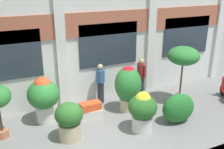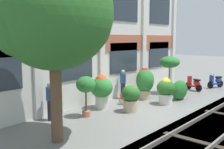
{
  "view_description": "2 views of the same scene",
  "coord_description": "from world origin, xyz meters",
  "px_view_note": "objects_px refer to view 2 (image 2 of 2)",
  "views": [
    {
      "loc": [
        -2.23,
        -6.38,
        4.73
      ],
      "look_at": [
        1.43,
        1.43,
        1.53
      ],
      "focal_mm": 42.0,
      "sensor_mm": 36.0,
      "label": 1
    },
    {
      "loc": [
        -9.88,
        -6.56,
        3.37
      ],
      "look_at": [
        -1.05,
        1.12,
        1.73
      ],
      "focal_mm": 42.0,
      "sensor_mm": 36.0,
      "label": 2
    }
  ],
  "objects_px": {
    "broadleaf_tree": "(54,16)",
    "resident_near_plants": "(123,83)",
    "potted_plant_low_pan": "(86,86)",
    "potted_plant_ribbed_drum": "(166,90)",
    "topiary_hedge": "(180,90)",
    "potted_plant_square_trough": "(127,98)",
    "resident_watching_tracks": "(143,79)",
    "scooter_near_curb": "(194,84)",
    "potted_plant_terracotta_small": "(170,63)",
    "scooter_second_parked": "(216,81)",
    "potted_plant_fluted_column": "(101,89)",
    "potted_plant_stone_basin": "(131,97)",
    "resident_by_doorway": "(50,100)",
    "potted_plant_glazed_jar": "(145,81)"
  },
  "relations": [
    {
      "from": "potted_plant_stone_basin",
      "to": "resident_watching_tracks",
      "type": "height_order",
      "value": "resident_watching_tracks"
    },
    {
      "from": "broadleaf_tree",
      "to": "resident_by_doorway",
      "type": "distance_m",
      "value": 3.95
    },
    {
      "from": "potted_plant_terracotta_small",
      "to": "resident_watching_tracks",
      "type": "distance_m",
      "value": 1.87
    },
    {
      "from": "potted_plant_terracotta_small",
      "to": "topiary_hedge",
      "type": "distance_m",
      "value": 2.13
    },
    {
      "from": "broadleaf_tree",
      "to": "potted_plant_stone_basin",
      "type": "distance_m",
      "value": 5.55
    },
    {
      "from": "potted_plant_glazed_jar",
      "to": "potted_plant_low_pan",
      "type": "bearing_deg",
      "value": 179.29
    },
    {
      "from": "potted_plant_glazed_jar",
      "to": "potted_plant_fluted_column",
      "type": "bearing_deg",
      "value": 170.73
    },
    {
      "from": "potted_plant_glazed_jar",
      "to": "scooter_near_curb",
      "type": "relative_size",
      "value": 1.33
    },
    {
      "from": "potted_plant_terracotta_small",
      "to": "potted_plant_square_trough",
      "type": "relative_size",
      "value": 2.66
    },
    {
      "from": "potted_plant_ribbed_drum",
      "to": "resident_near_plants",
      "type": "bearing_deg",
      "value": 100.03
    },
    {
      "from": "potted_plant_ribbed_drum",
      "to": "topiary_hedge",
      "type": "height_order",
      "value": "potted_plant_ribbed_drum"
    },
    {
      "from": "potted_plant_stone_basin",
      "to": "resident_near_plants",
      "type": "xyz_separation_m",
      "value": [
        1.84,
        1.94,
        0.2
      ]
    },
    {
      "from": "potted_plant_square_trough",
      "to": "topiary_hedge",
      "type": "bearing_deg",
      "value": -31.55
    },
    {
      "from": "resident_watching_tracks",
      "to": "resident_near_plants",
      "type": "relative_size",
      "value": 1.02
    },
    {
      "from": "broadleaf_tree",
      "to": "potted_plant_square_trough",
      "type": "xyz_separation_m",
      "value": [
        5.46,
        1.31,
        -3.78
      ]
    },
    {
      "from": "potted_plant_square_trough",
      "to": "resident_watching_tracks",
      "type": "bearing_deg",
      "value": 16.28
    },
    {
      "from": "broadleaf_tree",
      "to": "potted_plant_stone_basin",
      "type": "relative_size",
      "value": 4.88
    },
    {
      "from": "resident_by_doorway",
      "to": "topiary_hedge",
      "type": "height_order",
      "value": "resident_by_doorway"
    },
    {
      "from": "potted_plant_low_pan",
      "to": "resident_near_plants",
      "type": "distance_m",
      "value": 3.89
    },
    {
      "from": "potted_plant_fluted_column",
      "to": "resident_watching_tracks",
      "type": "height_order",
      "value": "resident_watching_tracks"
    },
    {
      "from": "potted_plant_stone_basin",
      "to": "scooter_second_parked",
      "type": "distance_m",
      "value": 8.52
    },
    {
      "from": "potted_plant_fluted_column",
      "to": "scooter_near_curb",
      "type": "relative_size",
      "value": 1.25
    },
    {
      "from": "broadleaf_tree",
      "to": "scooter_second_parked",
      "type": "relative_size",
      "value": 4.59
    },
    {
      "from": "topiary_hedge",
      "to": "resident_by_doorway",
      "type": "bearing_deg",
      "value": 161.51
    },
    {
      "from": "potted_plant_square_trough",
      "to": "scooter_second_parked",
      "type": "relative_size",
      "value": 0.66
    },
    {
      "from": "potted_plant_stone_basin",
      "to": "resident_watching_tracks",
      "type": "xyz_separation_m",
      "value": [
        3.58,
        1.74,
        0.22
      ]
    },
    {
      "from": "potted_plant_square_trough",
      "to": "resident_watching_tracks",
      "type": "xyz_separation_m",
      "value": [
        2.52,
        0.73,
        0.62
      ]
    },
    {
      "from": "resident_by_doorway",
      "to": "potted_plant_terracotta_small",
      "type": "bearing_deg",
      "value": 8.56
    },
    {
      "from": "potted_plant_terracotta_small",
      "to": "scooter_near_curb",
      "type": "distance_m",
      "value": 2.47
    },
    {
      "from": "potted_plant_ribbed_drum",
      "to": "scooter_second_parked",
      "type": "relative_size",
      "value": 1.05
    },
    {
      "from": "resident_by_doorway",
      "to": "resident_near_plants",
      "type": "relative_size",
      "value": 0.99
    },
    {
      "from": "broadleaf_tree",
      "to": "resident_watching_tracks",
      "type": "relative_size",
      "value": 3.6
    },
    {
      "from": "broadleaf_tree",
      "to": "resident_near_plants",
      "type": "height_order",
      "value": "broadleaf_tree"
    },
    {
      "from": "potted_plant_square_trough",
      "to": "scooter_near_curb",
      "type": "distance_m",
      "value": 5.66
    },
    {
      "from": "potted_plant_ribbed_drum",
      "to": "topiary_hedge",
      "type": "distance_m",
      "value": 1.41
    },
    {
      "from": "resident_by_doorway",
      "to": "potted_plant_square_trough",
      "type": "bearing_deg",
      "value": 6.72
    },
    {
      "from": "potted_plant_square_trough",
      "to": "scooter_near_curb",
      "type": "bearing_deg",
      "value": -11.89
    },
    {
      "from": "potted_plant_square_trough",
      "to": "broadleaf_tree",
      "type": "bearing_deg",
      "value": -166.53
    },
    {
      "from": "potted_plant_stone_basin",
      "to": "potted_plant_square_trough",
      "type": "bearing_deg",
      "value": 43.54
    },
    {
      "from": "potted_plant_low_pan",
      "to": "scooter_near_curb",
      "type": "distance_m",
      "value": 8.62
    },
    {
      "from": "broadleaf_tree",
      "to": "scooter_near_curb",
      "type": "bearing_deg",
      "value": 0.74
    },
    {
      "from": "potted_plant_fluted_column",
      "to": "resident_by_doorway",
      "type": "relative_size",
      "value": 1.02
    },
    {
      "from": "potted_plant_square_trough",
      "to": "resident_near_plants",
      "type": "bearing_deg",
      "value": 49.87
    },
    {
      "from": "potted_plant_glazed_jar",
      "to": "potted_plant_fluted_column",
      "type": "relative_size",
      "value": 1.06
    },
    {
      "from": "potted_plant_ribbed_drum",
      "to": "potted_plant_terracotta_small",
      "type": "height_order",
      "value": "potted_plant_terracotta_small"
    },
    {
      "from": "broadleaf_tree",
      "to": "topiary_hedge",
      "type": "distance_m",
      "value": 8.81
    },
    {
      "from": "topiary_hedge",
      "to": "potted_plant_ribbed_drum",
      "type": "bearing_deg",
      "value": 177.06
    },
    {
      "from": "potted_plant_terracotta_small",
      "to": "topiary_hedge",
      "type": "relative_size",
      "value": 1.94
    },
    {
      "from": "potted_plant_low_pan",
      "to": "resident_by_doorway",
      "type": "distance_m",
      "value": 1.57
    },
    {
      "from": "scooter_near_curb",
      "to": "resident_watching_tracks",
      "type": "distance_m",
      "value": 3.6
    }
  ]
}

